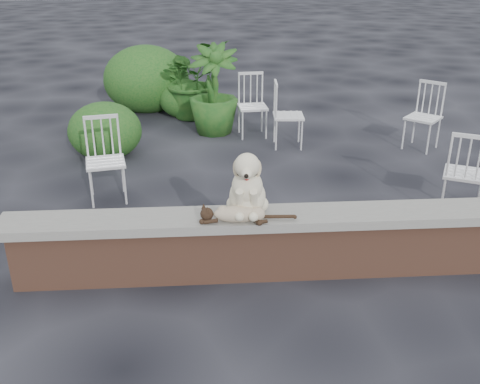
{
  "coord_description": "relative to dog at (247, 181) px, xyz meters",
  "views": [
    {
      "loc": [
        -1.38,
        -4.06,
        2.6
      ],
      "look_at": [
        -1.08,
        0.2,
        0.7
      ],
      "focal_mm": 40.6,
      "sensor_mm": 36.0,
      "label": 1
    }
  ],
  "objects": [
    {
      "name": "potted_plant_b",
      "position": [
        -0.19,
        4.06,
        -0.2
      ],
      "size": [
        0.82,
        0.82,
        1.35
      ],
      "primitive_type": "imported",
      "rotation": [
        0.0,
        0.0,
        -0.09
      ],
      "color": "#154B19",
      "rests_on": "ground"
    },
    {
      "name": "chair_d",
      "position": [
        2.74,
        3.11,
        -0.4
      ],
      "size": [
        0.79,
        0.79,
        0.94
      ],
      "primitive_type": null,
      "rotation": [
        0.0,
        0.0,
        -0.75
      ],
      "color": "white",
      "rests_on": "ground"
    },
    {
      "name": "chair_b",
      "position": [
        0.4,
        3.86,
        -0.4
      ],
      "size": [
        0.6,
        0.6,
        0.94
      ],
      "primitive_type": null,
      "rotation": [
        0.0,
        0.0,
        0.08
      ],
      "color": "white",
      "rests_on": "ground"
    },
    {
      "name": "dog",
      "position": [
        0.0,
        0.0,
        0.0
      ],
      "size": [
        0.44,
        0.55,
        0.59
      ],
      "primitive_type": null,
      "rotation": [
        0.0,
        0.0,
        -0.12
      ],
      "color": "beige",
      "rests_on": "capstone"
    },
    {
      "name": "capstone",
      "position": [
        1.03,
        -0.03,
        -0.33
      ],
      "size": [
        6.2,
        0.4,
        0.08
      ],
      "primitive_type": "cube",
      "color": "slate",
      "rests_on": "brick_wall"
    },
    {
      "name": "brick_wall",
      "position": [
        1.03,
        -0.03,
        -0.62
      ],
      "size": [
        6.0,
        0.3,
        0.5
      ],
      "primitive_type": "cube",
      "color": "brown",
      "rests_on": "ground"
    },
    {
      "name": "potted_plant_a",
      "position": [
        -0.51,
        4.97,
        -0.22
      ],
      "size": [
        1.53,
        1.48,
        1.3
      ],
      "primitive_type": "imported",
      "rotation": [
        0.0,
        0.0,
        0.55
      ],
      "color": "#154B19",
      "rests_on": "ground"
    },
    {
      "name": "chair_a",
      "position": [
        -1.45,
        1.64,
        -0.4
      ],
      "size": [
        0.66,
        0.66,
        0.94
      ],
      "primitive_type": null,
      "rotation": [
        0.0,
        0.0,
        0.2
      ],
      "color": "white",
      "rests_on": "ground"
    },
    {
      "name": "cat",
      "position": [
        -0.08,
        -0.15,
        -0.21
      ],
      "size": [
        0.95,
        0.33,
        0.16
      ],
      "primitive_type": null,
      "rotation": [
        0.0,
        0.0,
        -0.12
      ],
      "color": "tan",
      "rests_on": "capstone"
    },
    {
      "name": "shrubbery",
      "position": [
        -1.32,
        4.99,
        -0.41
      ],
      "size": [
        1.94,
        3.55,
        1.18
      ],
      "color": "#154B19",
      "rests_on": "ground"
    },
    {
      "name": "chair_e",
      "position": [
        0.86,
        3.34,
        -0.4
      ],
      "size": [
        0.59,
        0.59,
        0.94
      ],
      "primitive_type": null,
      "rotation": [
        0.0,
        0.0,
        1.51
      ],
      "color": "white",
      "rests_on": "ground"
    },
    {
      "name": "chair_c",
      "position": [
        2.39,
        1.03,
        -0.4
      ],
      "size": [
        0.75,
        0.75,
        0.94
      ],
      "primitive_type": null,
      "rotation": [
        0.0,
        0.0,
        2.67
      ],
      "color": "white",
      "rests_on": "ground"
    },
    {
      "name": "ground",
      "position": [
        1.03,
        -0.03,
        -0.87
      ],
      "size": [
        60.0,
        60.0,
        0.0
      ],
      "primitive_type": "plane",
      "color": "black",
      "rests_on": "ground"
    }
  ]
}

